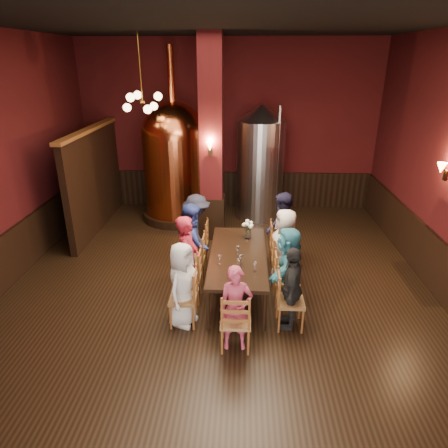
{
  "coord_description": "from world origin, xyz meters",
  "views": [
    {
      "loc": [
        0.41,
        -6.03,
        3.98
      ],
      "look_at": [
        0.11,
        0.2,
        1.39
      ],
      "focal_mm": 32.0,
      "sensor_mm": 36.0,
      "label": 1
    }
  ],
  "objects_px": {
    "dining_table": "(238,257)",
    "copper_kettle": "(175,161)",
    "person_1": "(188,260)",
    "person_2": "(193,244)",
    "steel_vessel": "(260,163)",
    "rose_vase": "(248,227)",
    "person_0": "(182,285)"
  },
  "relations": [
    {
      "from": "person_0",
      "to": "rose_vase",
      "type": "distance_m",
      "value": 2.0
    },
    {
      "from": "dining_table",
      "to": "steel_vessel",
      "type": "height_order",
      "value": "steel_vessel"
    },
    {
      "from": "dining_table",
      "to": "person_2",
      "type": "height_order",
      "value": "person_2"
    },
    {
      "from": "rose_vase",
      "to": "person_1",
      "type": "bearing_deg",
      "value": -135.36
    },
    {
      "from": "dining_table",
      "to": "steel_vessel",
      "type": "relative_size",
      "value": 0.81
    },
    {
      "from": "copper_kettle",
      "to": "steel_vessel",
      "type": "distance_m",
      "value": 2.2
    },
    {
      "from": "person_0",
      "to": "copper_kettle",
      "type": "bearing_deg",
      "value": 30.98
    },
    {
      "from": "person_1",
      "to": "person_2",
      "type": "relative_size",
      "value": 1.01
    },
    {
      "from": "dining_table",
      "to": "person_1",
      "type": "distance_m",
      "value": 0.92
    },
    {
      "from": "dining_table",
      "to": "steel_vessel",
      "type": "xyz_separation_m",
      "value": [
        0.51,
        3.81,
        0.79
      ]
    },
    {
      "from": "person_0",
      "to": "person_1",
      "type": "relative_size",
      "value": 0.88
    },
    {
      "from": "dining_table",
      "to": "person_2",
      "type": "bearing_deg",
      "value": 158.78
    },
    {
      "from": "person_1",
      "to": "person_2",
      "type": "bearing_deg",
      "value": 0.49
    },
    {
      "from": "dining_table",
      "to": "steel_vessel",
      "type": "distance_m",
      "value": 3.92
    },
    {
      "from": "dining_table",
      "to": "person_0",
      "type": "relative_size",
      "value": 1.71
    },
    {
      "from": "person_0",
      "to": "person_1",
      "type": "bearing_deg",
      "value": 20.63
    },
    {
      "from": "rose_vase",
      "to": "copper_kettle",
      "type": "bearing_deg",
      "value": 122.6
    },
    {
      "from": "dining_table",
      "to": "steel_vessel",
      "type": "bearing_deg",
      "value": 82.59
    },
    {
      "from": "person_2",
      "to": "copper_kettle",
      "type": "bearing_deg",
      "value": 6.19
    },
    {
      "from": "dining_table",
      "to": "copper_kettle",
      "type": "distance_m",
      "value": 4.06
    },
    {
      "from": "person_0",
      "to": "rose_vase",
      "type": "xyz_separation_m",
      "value": [
        1.03,
        1.69,
        0.29
      ]
    },
    {
      "from": "steel_vessel",
      "to": "copper_kettle",
      "type": "bearing_deg",
      "value": -174.41
    },
    {
      "from": "dining_table",
      "to": "person_2",
      "type": "xyz_separation_m",
      "value": [
        -0.85,
        0.33,
        0.1
      ]
    },
    {
      "from": "rose_vase",
      "to": "person_2",
      "type": "bearing_deg",
      "value": -160.85
    },
    {
      "from": "dining_table",
      "to": "rose_vase",
      "type": "bearing_deg",
      "value": 75.57
    },
    {
      "from": "dining_table",
      "to": "person_1",
      "type": "height_order",
      "value": "person_1"
    },
    {
      "from": "steel_vessel",
      "to": "person_1",
      "type": "bearing_deg",
      "value": -108.14
    },
    {
      "from": "person_2",
      "to": "steel_vessel",
      "type": "bearing_deg",
      "value": -29.36
    },
    {
      "from": "person_2",
      "to": "rose_vase",
      "type": "bearing_deg",
      "value": -78.93
    },
    {
      "from": "person_2",
      "to": "copper_kettle",
      "type": "relative_size",
      "value": 0.37
    },
    {
      "from": "person_1",
      "to": "steel_vessel",
      "type": "distance_m",
      "value": 4.41
    },
    {
      "from": "steel_vessel",
      "to": "rose_vase",
      "type": "relative_size",
      "value": 7.8
    }
  ]
}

